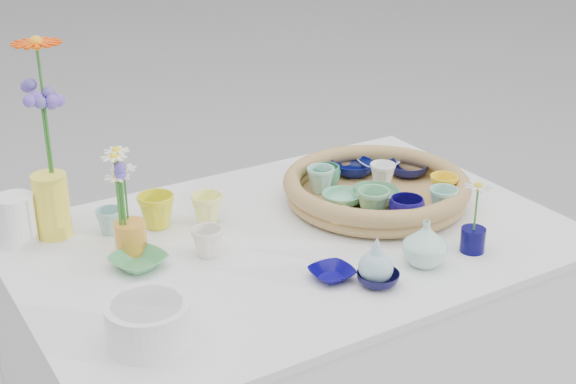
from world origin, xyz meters
TOP-DOWN VIEW (x-y plane):
  - wicker_tray at (0.28, 0.05)m, footprint 0.47×0.47m
  - tray_ceramic_0 at (0.31, 0.20)m, footprint 0.13×0.13m
  - tray_ceramic_1 at (0.44, 0.12)m, footprint 0.11×0.11m
  - tray_ceramic_2 at (0.41, -0.06)m, footprint 0.07×0.07m
  - tray_ceramic_3 at (0.25, 0.02)m, footprint 0.14×0.14m
  - tray_ceramic_4 at (0.20, -0.05)m, footprint 0.09×0.09m
  - tray_ceramic_5 at (0.18, 0.05)m, footprint 0.10×0.10m
  - tray_ceramic_6 at (0.18, 0.15)m, footprint 0.09×0.09m
  - tray_ceramic_7 at (0.33, 0.09)m, footprint 0.08×0.08m
  - tray_ceramic_8 at (0.40, 0.20)m, footprint 0.13×0.13m
  - tray_ceramic_9 at (0.24, -0.12)m, footprint 0.10×0.10m
  - tray_ceramic_10 at (0.12, -0.03)m, footprint 0.09×0.09m
  - tray_ceramic_11 at (0.36, -0.12)m, footprint 0.09×0.09m
  - tray_ceramic_12 at (0.21, 0.17)m, footprint 0.09×0.09m
  - loose_ceramic_0 at (-0.25, 0.21)m, footprint 0.10×0.10m
  - loose_ceramic_1 at (-0.14, 0.17)m, footprint 0.09×0.09m
  - loose_ceramic_2 at (-0.36, 0.05)m, footprint 0.14×0.14m
  - loose_ceramic_3 at (-0.21, 0.02)m, footprint 0.09×0.09m
  - loose_ceramic_4 at (-0.03, -0.21)m, footprint 0.09×0.09m
  - loose_ceramic_5 at (-0.36, 0.24)m, footprint 0.08×0.08m
  - loose_ceramic_6 at (0.03, -0.28)m, footprint 0.11×0.11m
  - fluted_bowl at (-0.45, -0.23)m, footprint 0.20×0.20m
  - bud_vase_paleblue at (0.03, -0.27)m, footprint 0.08×0.08m
  - bud_vase_seafoam at (0.17, -0.26)m, footprint 0.10×0.10m
  - bud_vase_cobalt at (0.31, -0.27)m, footprint 0.06×0.06m
  - single_daisy at (0.30, -0.28)m, footprint 0.09×0.09m
  - tall_vase_yellow at (-0.47, 0.29)m, footprint 0.11×0.11m
  - gerbera at (-0.46, 0.30)m, footprint 0.13×0.13m
  - hydrangea at (-0.46, 0.31)m, footprint 0.09×0.09m
  - white_pitcher at (-0.55, 0.30)m, footprint 0.13×0.10m
  - daisy_cup at (-0.35, 0.12)m, footprint 0.09×0.09m
  - daisy_posy at (-0.35, 0.13)m, footprint 0.09×0.09m

SIDE VIEW (x-z plane):
  - loose_ceramic_4 at x=-0.03m, z-range 0.77..0.79m
  - loose_ceramic_2 at x=-0.36m, z-range 0.77..0.79m
  - loose_ceramic_6 at x=0.03m, z-range 0.77..0.79m
  - bud_vase_cobalt at x=0.31m, z-range 0.77..0.82m
  - tray_ceramic_10 at x=0.12m, z-range 0.78..0.81m
  - loose_ceramic_5 at x=-0.36m, z-range 0.77..0.83m
  - tray_ceramic_8 at x=0.40m, z-range 0.78..0.81m
  - loose_ceramic_3 at x=-0.21m, z-range 0.77..0.83m
  - tray_ceramic_5 at x=0.18m, z-range 0.78..0.81m
  - tray_ceramic_1 at x=0.44m, z-range 0.78..0.82m
  - tray_ceramic_0 at x=0.31m, z-range 0.78..0.82m
  - loose_ceramic_1 at x=-0.14m, z-range 0.77..0.84m
  - tray_ceramic_3 at x=0.25m, z-range 0.78..0.82m
  - daisy_cup at x=-0.35m, z-range 0.77..0.84m
  - wicker_tray at x=0.28m, z-range 0.77..0.84m
  - fluted_bowl at x=-0.45m, z-range 0.77..0.85m
  - loose_ceramic_0 at x=-0.25m, z-range 0.77..0.85m
  - tray_ceramic_12 at x=0.21m, z-range 0.78..0.84m
  - tray_ceramic_7 at x=0.33m, z-range 0.78..0.85m
  - tray_ceramic_11 at x=0.36m, z-range 0.78..0.85m
  - tray_ceramic_2 at x=0.41m, z-range 0.78..0.85m
  - tray_ceramic_6 at x=0.18m, z-range 0.78..0.85m
  - tray_ceramic_9 at x=0.24m, z-range 0.78..0.85m
  - bud_vase_seafoam at x=0.17m, z-range 0.77..0.87m
  - tray_ceramic_4 at x=0.20m, z-range 0.78..0.86m
  - bud_vase_paleblue at x=0.03m, z-range 0.77..0.88m
  - white_pitcher at x=-0.55m, z-range 0.77..0.88m
  - tall_vase_yellow at x=-0.47m, z-range 0.77..0.92m
  - single_daisy at x=0.30m, z-range 0.81..0.93m
  - daisy_posy at x=-0.35m, z-range 0.84..1.01m
  - hydrangea at x=-0.46m, z-range 0.88..1.14m
  - gerbera at x=-0.46m, z-range 0.91..1.23m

